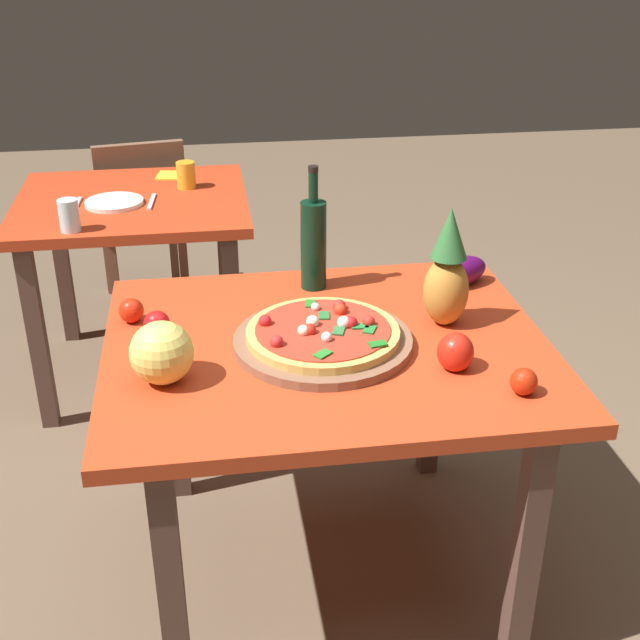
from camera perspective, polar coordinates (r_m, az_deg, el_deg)
The scene contains 20 objects.
ground_plane at distance 2.63m, azimuth 0.39°, elevation -16.46°, with size 10.00×10.00×0.00m, color brown.
display_table at distance 2.23m, azimuth 0.44°, elevation -3.62°, with size 1.16×0.96×0.77m.
background_table at distance 3.39m, azimuth -12.59°, elevation 6.16°, with size 0.89×0.82×0.77m.
dining_chair at distance 4.04m, azimuth -12.08°, elevation 7.05°, with size 0.46×0.46×0.85m.
pizza_board at distance 2.15m, azimuth 0.20°, elevation -1.48°, with size 0.46×0.46×0.03m, color brown.
pizza at distance 2.14m, azimuth 0.21°, elevation -0.82°, with size 0.40×0.40×0.05m.
wine_bottle at distance 2.44m, azimuth -0.45°, elevation 5.33°, with size 0.08×0.08×0.37m.
pineapple_left at distance 2.24m, azimuth 8.70°, elevation 3.17°, with size 0.12×0.12×0.33m.
melon at distance 2.00m, azimuth -10.78°, elevation -2.22°, with size 0.15×0.15×0.15m, color #E7D964.
bell_pepper at distance 2.06m, azimuth 9.25°, elevation -2.19°, with size 0.09×0.09×0.10m, color red.
eggplant at distance 2.52m, azimuth 9.41°, elevation 3.29°, with size 0.20×0.09×0.09m, color #530C51.
tomato_at_corner at distance 2.32m, azimuth -12.78°, elevation 0.64°, with size 0.07×0.07×0.07m, color red.
tomato_by_bottle at distance 2.23m, azimuth -11.10°, elevation -0.26°, with size 0.07×0.07×0.07m, color red.
tomato_beside_pepper at distance 2.00m, azimuth 13.77°, elevation -4.11°, with size 0.06×0.06×0.06m, color red.
drinking_glass_juice at distance 3.42m, azimuth -9.15°, elevation 9.77°, with size 0.08×0.08×0.11m, color gold.
drinking_glass_water at distance 3.04m, azimuth -16.79°, elevation 6.87°, with size 0.07×0.07×0.11m, color silver.
dinner_plate at distance 3.29m, azimuth -13.90°, elevation 7.82°, with size 0.22×0.22×0.02m, color white.
fork_utensil at distance 3.31m, azimuth -16.32°, elevation 7.55°, with size 0.02×0.18×0.01m, color silver.
knife_utensil at distance 3.28m, azimuth -11.44°, elevation 7.94°, with size 0.02×0.18×0.01m, color silver.
napkin_folded at distance 3.60m, azimuth -9.95°, elevation 9.72°, with size 0.14×0.12×0.01m, color yellow.
Camera 1 is at (-0.30, -1.90, 1.80)m, focal length 46.78 mm.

